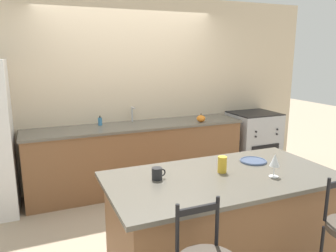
# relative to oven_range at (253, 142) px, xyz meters

# --- Properties ---
(ground_plane) EXTENTS (18.00, 18.00, 0.00)m
(ground_plane) POSITION_rel_oven_range_xyz_m (-1.98, -0.35, -0.48)
(ground_plane) COLOR tan
(wall_back) EXTENTS (6.00, 0.07, 2.70)m
(wall_back) POSITION_rel_oven_range_xyz_m (-1.98, 0.34, 0.87)
(wall_back) COLOR beige
(wall_back) RESTS_ON ground_plane
(back_counter) EXTENTS (3.05, 0.68, 0.94)m
(back_counter) POSITION_rel_oven_range_xyz_m (-1.98, 0.02, -0.01)
(back_counter) COLOR brown
(back_counter) RESTS_ON ground_plane
(sink_faucet) EXTENTS (0.02, 0.13, 0.22)m
(sink_faucet) POSITION_rel_oven_range_xyz_m (-1.98, 0.22, 0.59)
(sink_faucet) COLOR #ADAFB5
(sink_faucet) RESTS_ON back_counter
(kitchen_island) EXTENTS (1.91, 0.98, 0.93)m
(kitchen_island) POSITION_rel_oven_range_xyz_m (-1.91, -2.10, -0.02)
(kitchen_island) COLOR brown
(kitchen_island) RESTS_ON ground_plane
(oven_range) EXTENTS (0.72, 0.67, 0.97)m
(oven_range) POSITION_rel_oven_range_xyz_m (0.00, 0.00, 0.00)
(oven_range) COLOR #ADAFB5
(oven_range) RESTS_ON ground_plane
(dinner_plate) EXTENTS (0.24, 0.24, 0.02)m
(dinner_plate) POSITION_rel_oven_range_xyz_m (-1.46, -1.92, 0.45)
(dinner_plate) COLOR #425170
(dinner_plate) RESTS_ON kitchen_island
(wine_glass) EXTENTS (0.08, 0.08, 0.19)m
(wine_glass) POSITION_rel_oven_range_xyz_m (-1.54, -2.29, 0.58)
(wine_glass) COLOR white
(wine_glass) RESTS_ON kitchen_island
(coffee_mug) EXTENTS (0.12, 0.08, 0.10)m
(coffee_mug) POSITION_rel_oven_range_xyz_m (-2.43, -1.97, 0.49)
(coffee_mug) COLOR #232326
(coffee_mug) RESTS_ON kitchen_island
(tumbler_cup) EXTENTS (0.08, 0.08, 0.14)m
(tumbler_cup) POSITION_rel_oven_range_xyz_m (-1.88, -2.04, 0.51)
(tumbler_cup) COLOR gold
(tumbler_cup) RESTS_ON kitchen_island
(pumpkin_decoration) EXTENTS (0.13, 0.13, 0.12)m
(pumpkin_decoration) POSITION_rel_oven_range_xyz_m (-1.07, -0.17, 0.50)
(pumpkin_decoration) COLOR orange
(pumpkin_decoration) RESTS_ON back_counter
(soap_bottle) EXTENTS (0.06, 0.06, 0.13)m
(soap_bottle) POSITION_rel_oven_range_xyz_m (-2.46, 0.17, 0.51)
(soap_bottle) COLOR teal
(soap_bottle) RESTS_ON back_counter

